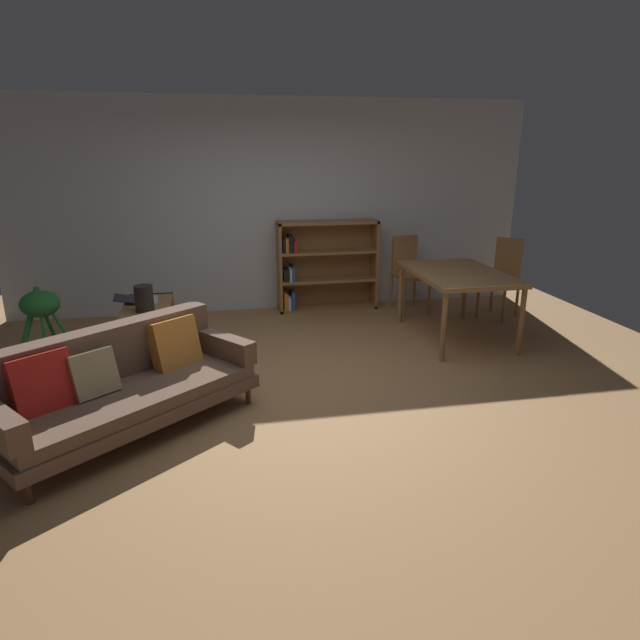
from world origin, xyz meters
The scene contains 11 objects.
ground_plane centered at (0.00, 0.00, 0.00)m, with size 8.16×8.16×0.00m, color #A87A4C.
back_wall_panel centered at (0.00, 2.70, 1.35)m, with size 6.80×0.10×2.70m, color silver.
fabric_couch centered at (-1.55, -0.47, 0.38)m, with size 2.02×1.83×0.77m.
media_console centered at (-1.51, 1.22, 0.24)m, with size 0.48×1.05×0.51m.
open_laptop centered at (-1.61, 1.42, 0.53)m, with size 0.47×0.35×0.07m.
desk_speaker centered at (-1.50, 1.00, 0.64)m, with size 0.18×0.18×0.27m.
potted_floor_plant centered at (-2.49, 1.05, 0.49)m, with size 0.54×0.51×0.81m.
dining_table centered at (1.86, 1.03, 0.70)m, with size 0.95×1.42×0.77m.
dining_chair_near centered at (1.71, 2.20, 0.55)m, with size 0.44×0.48×0.99m.
dining_chair_far centered at (2.81, 1.72, 0.55)m, with size 0.57×0.56×1.00m.
bookshelf centered at (0.62, 2.52, 0.58)m, with size 1.32×0.33×1.18m.
Camera 1 is at (-0.78, -4.49, 2.07)m, focal length 30.55 mm.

